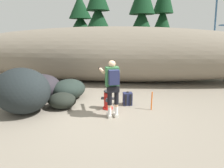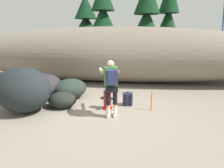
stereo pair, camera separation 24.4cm
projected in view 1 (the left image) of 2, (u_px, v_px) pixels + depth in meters
The scene contains 14 objects.
ground_plane at pixel (103, 112), 5.88m from camera, with size 56.00×56.00×0.04m, color gray.
dirt_embankment at pixel (113, 54), 9.34m from camera, with size 17.85×3.20×2.68m, color #756B5B.
fire_hydrant at pixel (108, 99), 6.02m from camera, with size 0.42×0.37×0.69m.
utility_worker at pixel (112, 82), 5.28m from camera, with size 0.70×1.04×1.65m.
spare_backpack at pixel (127, 99), 6.37m from camera, with size 0.34×0.33×0.47m.
boulder_large at pixel (22, 91), 5.65m from camera, with size 1.73×1.49×1.39m, color black.
boulder_mid at pixel (38, 87), 6.89m from camera, with size 1.58×1.61×0.92m, color #2B272D.
boulder_small at pixel (69, 89), 6.97m from camera, with size 1.28×1.15×0.72m, color #222D28.
boulder_outlier at pixel (62, 101), 6.09m from camera, with size 0.92×0.76×0.52m, color black.
pine_tree_far_left at pixel (81, 23), 16.21m from camera, with size 2.97×2.97×5.53m.
pine_tree_left at pixel (98, 16), 14.28m from camera, with size 2.74×2.74×6.26m.
pine_tree_center at pixel (142, 21), 13.03m from camera, with size 2.75×2.75×6.05m.
pine_tree_right at pixel (162, 19), 14.72m from camera, with size 2.44×2.44×6.50m.
survey_stake at pixel (152, 101), 5.93m from camera, with size 0.04×0.04×0.60m, color #E55914.
Camera 1 is at (0.75, -5.40, 2.39)m, focal length 30.09 mm.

